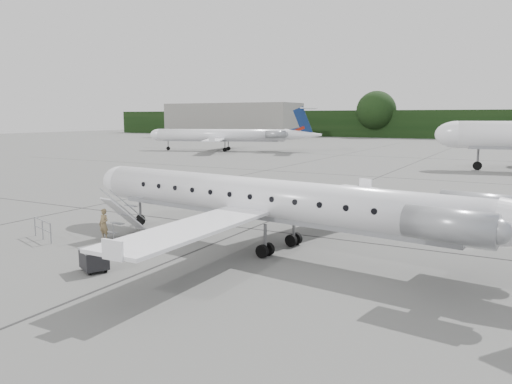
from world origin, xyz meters
The scene contains 9 objects.
ground centered at (0.00, 0.00, 0.00)m, with size 320.00×320.00×0.00m, color slate.
treeline centered at (0.00, 130.00, 4.00)m, with size 260.00×4.00×8.00m, color black.
terminal_building centered at (-70.00, 110.00, 5.00)m, with size 40.00×14.00×10.00m, color gray.
main_regional_jet centered at (-2.97, 2.21, 3.32)m, with size 25.87×18.63×6.63m, color white, non-canonical shape.
airstair centered at (-10.67, 1.08, 1.04)m, with size 0.85×2.32×2.08m, color white, non-canonical shape.
passenger centered at (-10.85, -0.22, 0.79)m, with size 0.58×0.38×1.59m, color olive.
safety_railing centered at (-13.57, -1.72, 0.50)m, with size 2.20×0.08×1.00m, color gray, non-canonical shape.
baggage_cart centered at (-7.32, -4.25, 0.49)m, with size 1.13×0.92×0.98m, color black, non-canonical shape.
bg_regional_left centered at (-41.24, 58.45, 3.91)m, with size 29.78×21.44×7.81m, color white, non-canonical shape.
Camera 1 is at (7.72, -18.23, 6.19)m, focal length 35.00 mm.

